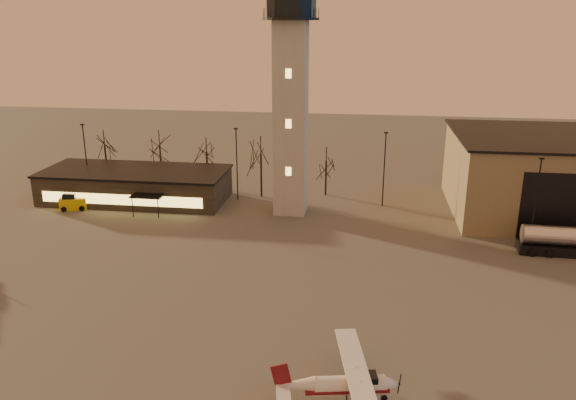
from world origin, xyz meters
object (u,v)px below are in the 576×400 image
Objects in this scene: control_tower at (291,86)px; fuel_truck at (560,243)px; hangar at (575,176)px; cessna_front at (351,388)px; service_cart at (73,203)px; terminal at (136,185)px.

control_tower reaches higher than fuel_truck.
fuel_truck is (-5.49, -13.74, -3.92)m from hangar.
cessna_front reaches higher than service_cart.
service_cart is at bearing -174.01° from control_tower.
service_cart is (-37.90, 34.58, -0.24)m from cessna_front.
hangar is 3.61× the size of fuel_truck.
fuel_truck is 59.64m from service_cart.
cessna_front is at bearing -125.84° from fuel_truck.
hangar is (36.00, 3.98, -11.17)m from control_tower.
cessna_front is (31.15, -39.58, -1.09)m from terminal.
fuel_truck is 2.24× the size of service_cart.
control_tower is 37.90m from hangar.
hangar is at bearing 69.89° from fuel_truck.
terminal reaches higher than cessna_front.
fuel_truck reaches higher than service_cart.
service_cart is at bearing 175.16° from fuel_truck.
service_cart is at bearing 126.76° from cessna_front.
hangar is 49.66m from cessna_front.
hangar reaches higher than terminal.
terminal is at bearing 169.05° from fuel_truck.
cessna_front is (9.16, -37.60, -15.26)m from control_tower.
cessna_front is 51.31m from service_cart.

